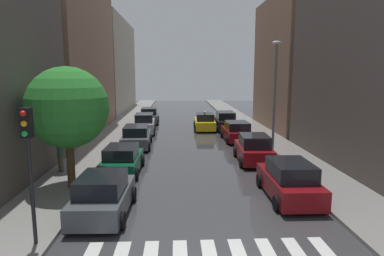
# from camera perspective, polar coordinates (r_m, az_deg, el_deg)

# --- Properties ---
(ground_plane) EXTENTS (28.00, 72.00, 0.04)m
(ground_plane) POSITION_cam_1_polar(r_m,az_deg,el_deg) (32.11, -0.95, -0.61)
(ground_plane) COLOR #3A3A3C
(sidewalk_left) EXTENTS (3.00, 72.00, 0.15)m
(sidewalk_left) POSITION_cam_1_polar(r_m,az_deg,el_deg) (32.54, -12.47, -0.52)
(sidewalk_left) COLOR gray
(sidewalk_left) RESTS_ON ground
(sidewalk_right) EXTENTS (3.00, 72.00, 0.15)m
(sidewalk_right) POSITION_cam_1_polar(r_m,az_deg,el_deg) (32.94, 10.42, -0.34)
(sidewalk_right) COLOR gray
(sidewalk_right) RESTS_ON ground
(building_left_mid) EXTENTS (6.00, 16.19, 22.38)m
(building_left_mid) POSITION_cam_1_polar(r_m,az_deg,el_deg) (33.33, -21.35, 18.52)
(building_left_mid) COLOR #8C6B56
(building_left_mid) RESTS_ON ground
(building_left_far) EXTENTS (6.00, 19.94, 12.86)m
(building_left_far) POSITION_cam_1_polar(r_m,az_deg,el_deg) (50.98, -14.31, 10.04)
(building_left_far) COLOR #9E9384
(building_left_far) RESTS_ON ground
(building_right_mid) EXTENTS (6.00, 12.11, 12.58)m
(building_right_mid) POSITION_cam_1_polar(r_m,az_deg,el_deg) (34.98, 17.57, 10.16)
(building_right_mid) COLOR #8C6B56
(building_right_mid) RESTS_ON ground
(parked_car_left_nearest) EXTENTS (2.19, 4.07, 1.64)m
(parked_car_left_nearest) POSITION_cam_1_polar(r_m,az_deg,el_deg) (13.78, -14.76, -11.01)
(parked_car_left_nearest) COLOR #474C51
(parked_car_left_nearest) RESTS_ON ground
(parked_car_left_second) EXTENTS (2.13, 4.21, 1.54)m
(parked_car_left_second) POSITION_cam_1_polar(r_m,az_deg,el_deg) (19.11, -11.68, -5.32)
(parked_car_left_second) COLOR #0C4C2D
(parked_car_left_second) RESTS_ON ground
(parked_car_left_third) EXTENTS (2.26, 4.81, 1.61)m
(parked_car_left_third) POSITION_cam_1_polar(r_m,az_deg,el_deg) (25.64, -9.32, -1.47)
(parked_car_left_third) COLOR #474C51
(parked_car_left_third) RESTS_ON ground
(parked_car_left_fourth) EXTENTS (2.13, 4.76, 1.78)m
(parked_car_left_fourth) POSITION_cam_1_polar(r_m,az_deg,el_deg) (31.69, -8.01, 0.72)
(parked_car_left_fourth) COLOR #B2B7BF
(parked_car_left_fourth) RESTS_ON ground
(parked_car_left_fifth) EXTENTS (2.16, 4.49, 1.71)m
(parked_car_left_fifth) POSITION_cam_1_polar(r_m,az_deg,el_deg) (37.62, -7.20, 2.03)
(parked_car_left_fifth) COLOR #474C51
(parked_car_left_fifth) RESTS_ON ground
(parked_car_right_nearest) EXTENTS (2.12, 4.43, 1.69)m
(parked_car_right_nearest) POSITION_cam_1_polar(r_m,az_deg,el_deg) (15.62, 16.06, -8.56)
(parked_car_right_nearest) COLOR maroon
(parked_car_right_nearest) RESTS_ON ground
(parked_car_right_second) EXTENTS (2.24, 4.16, 1.73)m
(parked_car_right_second) POSITION_cam_1_polar(r_m,az_deg,el_deg) (21.30, 10.36, -3.56)
(parked_car_right_second) COLOR maroon
(parked_car_right_second) RESTS_ON ground
(parked_car_right_third) EXTENTS (2.25, 4.25, 1.60)m
(parked_car_right_third) POSITION_cam_1_polar(r_m,az_deg,el_deg) (27.71, 7.55, -0.64)
(parked_car_right_third) COLOR maroon
(parked_car_right_third) RESTS_ON ground
(parked_car_right_fourth) EXTENTS (2.10, 4.70, 1.77)m
(parked_car_right_fourth) POSITION_cam_1_polar(r_m,az_deg,el_deg) (33.19, 5.62, 1.15)
(parked_car_right_fourth) COLOR black
(parked_car_right_fourth) RESTS_ON ground
(taxi_midroad) EXTENTS (2.16, 4.50, 1.81)m
(taxi_midroad) POSITION_cam_1_polar(r_m,az_deg,el_deg) (32.96, 2.14, 1.03)
(taxi_midroad) COLOR yellow
(taxi_midroad) RESTS_ON ground
(pedestrian_foreground) EXTENTS (1.08, 1.08, 2.00)m
(pedestrian_foreground) POSITION_cam_1_polar(r_m,az_deg,el_deg) (19.65, -21.36, -2.64)
(pedestrian_foreground) COLOR brown
(pedestrian_foreground) RESTS_ON sidewalk_left
(street_tree_left) EXTENTS (3.73, 3.73, 5.63)m
(street_tree_left) POSITION_cam_1_polar(r_m,az_deg,el_deg) (16.44, -20.23, 3.20)
(street_tree_left) COLOR #513823
(street_tree_left) RESTS_ON sidewalk_left
(traffic_light_left_corner) EXTENTS (0.30, 0.42, 4.30)m
(traffic_light_left_corner) POSITION_cam_1_polar(r_m,az_deg,el_deg) (11.32, -25.89, -2.80)
(traffic_light_left_corner) COLOR black
(traffic_light_left_corner) RESTS_ON sidewalk_left
(lamp_post_right) EXTENTS (0.60, 0.28, 7.38)m
(lamp_post_right) POSITION_cam_1_polar(r_m,az_deg,el_deg) (23.11, 13.78, 6.27)
(lamp_post_right) COLOR #595B60
(lamp_post_right) RESTS_ON sidewalk_right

